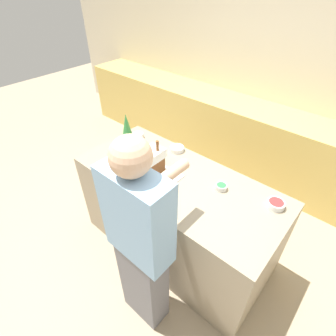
{
  "coord_description": "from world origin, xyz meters",
  "views": [
    {
      "loc": [
        1.05,
        -1.32,
        2.35
      ],
      "look_at": [
        -0.1,
        0.0,
        0.97
      ],
      "focal_mm": 28.0,
      "sensor_mm": 36.0,
      "label": 1
    }
  ],
  "objects_px": {
    "candy_bowl_beside_tree": "(138,135)",
    "person": "(141,245)",
    "gingerbread_house": "(152,161)",
    "candy_bowl_center_rear": "(276,204)",
    "baking_tray": "(153,173)",
    "decorative_tree": "(127,132)",
    "candy_bowl_near_tray_left": "(221,187)",
    "candy_bowl_far_left": "(177,148)"
  },
  "relations": [
    {
      "from": "candy_bowl_beside_tree",
      "to": "person",
      "type": "height_order",
      "value": "person"
    },
    {
      "from": "gingerbread_house",
      "to": "candy_bowl_center_rear",
      "type": "relative_size",
      "value": 2.43
    },
    {
      "from": "baking_tray",
      "to": "decorative_tree",
      "type": "relative_size",
      "value": 1.31
    },
    {
      "from": "baking_tray",
      "to": "candy_bowl_near_tray_left",
      "type": "height_order",
      "value": "candy_bowl_near_tray_left"
    },
    {
      "from": "gingerbread_house",
      "to": "person",
      "type": "distance_m",
      "value": 0.73
    },
    {
      "from": "candy_bowl_far_left",
      "to": "candy_bowl_near_tray_left",
      "type": "bearing_deg",
      "value": -17.08
    },
    {
      "from": "decorative_tree",
      "to": "candy_bowl_center_rear",
      "type": "relative_size",
      "value": 2.76
    },
    {
      "from": "decorative_tree",
      "to": "candy_bowl_center_rear",
      "type": "xyz_separation_m",
      "value": [
        1.41,
        0.19,
        -0.16
      ]
    },
    {
      "from": "baking_tray",
      "to": "candy_bowl_near_tray_left",
      "type": "distance_m",
      "value": 0.6
    },
    {
      "from": "candy_bowl_beside_tree",
      "to": "candy_bowl_center_rear",
      "type": "distance_m",
      "value": 1.48
    },
    {
      "from": "candy_bowl_near_tray_left",
      "to": "candy_bowl_center_rear",
      "type": "xyz_separation_m",
      "value": [
        0.41,
        0.1,
        0.0
      ]
    },
    {
      "from": "decorative_tree",
      "to": "candy_bowl_near_tray_left",
      "type": "bearing_deg",
      "value": 4.89
    },
    {
      "from": "person",
      "to": "decorative_tree",
      "type": "bearing_deg",
      "value": 141.58
    },
    {
      "from": "decorative_tree",
      "to": "candy_bowl_far_left",
      "type": "height_order",
      "value": "decorative_tree"
    },
    {
      "from": "candy_bowl_center_rear",
      "to": "baking_tray",
      "type": "bearing_deg",
      "value": -161.83
    },
    {
      "from": "candy_bowl_beside_tree",
      "to": "candy_bowl_far_left",
      "type": "bearing_deg",
      "value": 10.15
    },
    {
      "from": "candy_bowl_near_tray_left",
      "to": "candy_bowl_beside_tree",
      "type": "distance_m",
      "value": 1.08
    },
    {
      "from": "gingerbread_house",
      "to": "candy_bowl_beside_tree",
      "type": "height_order",
      "value": "gingerbread_house"
    },
    {
      "from": "gingerbread_house",
      "to": "candy_bowl_beside_tree",
      "type": "bearing_deg",
      "value": 148.01
    },
    {
      "from": "decorative_tree",
      "to": "person",
      "type": "xyz_separation_m",
      "value": [
        0.88,
        -0.7,
        -0.21
      ]
    },
    {
      "from": "candy_bowl_center_rear",
      "to": "person",
      "type": "relative_size",
      "value": 0.08
    },
    {
      "from": "baking_tray",
      "to": "candy_bowl_beside_tree",
      "type": "height_order",
      "value": "candy_bowl_beside_tree"
    },
    {
      "from": "gingerbread_house",
      "to": "candy_bowl_far_left",
      "type": "height_order",
      "value": "gingerbread_house"
    },
    {
      "from": "candy_bowl_near_tray_left",
      "to": "candy_bowl_center_rear",
      "type": "relative_size",
      "value": 0.71
    },
    {
      "from": "baking_tray",
      "to": "person",
      "type": "relative_size",
      "value": 0.28
    },
    {
      "from": "baking_tray",
      "to": "decorative_tree",
      "type": "distance_m",
      "value": 0.5
    },
    {
      "from": "baking_tray",
      "to": "person",
      "type": "xyz_separation_m",
      "value": [
        0.43,
        -0.57,
        -0.03
      ]
    },
    {
      "from": "candy_bowl_near_tray_left",
      "to": "candy_bowl_center_rear",
      "type": "distance_m",
      "value": 0.42
    },
    {
      "from": "decorative_tree",
      "to": "person",
      "type": "bearing_deg",
      "value": -38.42
    },
    {
      "from": "gingerbread_house",
      "to": "candy_bowl_center_rear",
      "type": "height_order",
      "value": "gingerbread_house"
    },
    {
      "from": "candy_bowl_center_rear",
      "to": "person",
      "type": "height_order",
      "value": "person"
    },
    {
      "from": "candy_bowl_near_tray_left",
      "to": "person",
      "type": "distance_m",
      "value": 0.79
    },
    {
      "from": "decorative_tree",
      "to": "baking_tray",
      "type": "bearing_deg",
      "value": -16.29
    },
    {
      "from": "decorative_tree",
      "to": "candy_bowl_beside_tree",
      "type": "bearing_deg",
      "value": 110.24
    },
    {
      "from": "baking_tray",
      "to": "candy_bowl_center_rear",
      "type": "bearing_deg",
      "value": 18.17
    },
    {
      "from": "candy_bowl_near_tray_left",
      "to": "candy_bowl_center_rear",
      "type": "height_order",
      "value": "candy_bowl_center_rear"
    },
    {
      "from": "decorative_tree",
      "to": "candy_bowl_beside_tree",
      "type": "distance_m",
      "value": 0.26
    },
    {
      "from": "baking_tray",
      "to": "gingerbread_house",
      "type": "bearing_deg",
      "value": 37.87
    },
    {
      "from": "candy_bowl_beside_tree",
      "to": "decorative_tree",
      "type": "bearing_deg",
      "value": -69.76
    },
    {
      "from": "baking_tray",
      "to": "candy_bowl_center_rear",
      "type": "xyz_separation_m",
      "value": [
        0.96,
        0.32,
        0.02
      ]
    },
    {
      "from": "baking_tray",
      "to": "person",
      "type": "height_order",
      "value": "person"
    },
    {
      "from": "candy_bowl_center_rear",
      "to": "person",
      "type": "distance_m",
      "value": 1.03
    }
  ]
}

